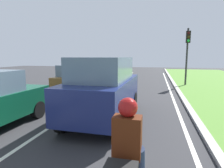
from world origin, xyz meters
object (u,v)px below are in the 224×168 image
rider_person (128,135)px  traffic_light_near_right (188,47)px  car_suv_ahead (104,88)px  car_hatchback_far (75,79)px

rider_person → traffic_light_near_right: size_ratio=0.26×
traffic_light_near_right → rider_person: bearing=-101.3°
car_suv_ahead → traffic_light_near_right: bearing=67.4°
car_suv_ahead → car_hatchback_far: bearing=125.8°
car_suv_ahead → traffic_light_near_right: size_ratio=1.02×
car_hatchback_far → traffic_light_near_right: bearing=29.5°
car_suv_ahead → car_hatchback_far: (-3.34, 4.84, -0.28)m
rider_person → traffic_light_near_right: traffic_light_near_right is taller
car_suv_ahead → car_hatchback_far: 5.88m
rider_person → car_suv_ahead: bearing=110.9°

